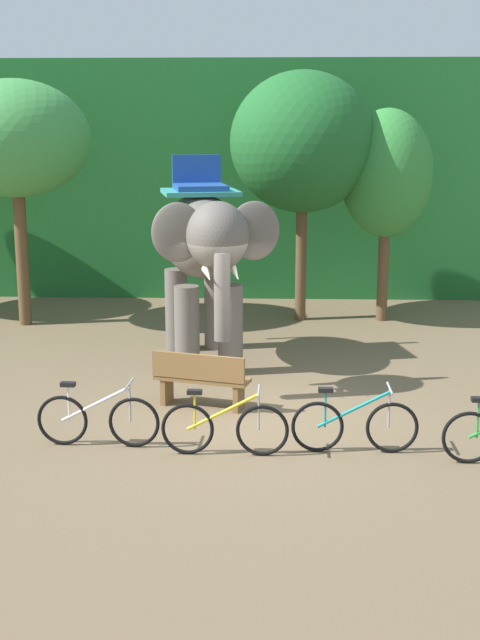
# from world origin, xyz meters

# --- Properties ---
(ground_plane) EXTENTS (80.00, 80.00, 0.00)m
(ground_plane) POSITION_xyz_m (0.00, 0.00, 0.00)
(ground_plane) COLOR brown
(foliage_hedge) EXTENTS (36.00, 6.00, 5.89)m
(foliage_hedge) POSITION_xyz_m (0.00, 12.16, 2.94)
(foliage_hedge) COLOR #1E6028
(foliage_hedge) RESTS_ON ground
(tree_far_left) EXTENTS (3.18, 3.18, 5.27)m
(tree_far_left) POSITION_xyz_m (-5.25, 6.11, 4.01)
(tree_far_left) COLOR brown
(tree_far_left) RESTS_ON ground
(tree_left) EXTENTS (3.17, 3.17, 5.47)m
(tree_left) POSITION_xyz_m (0.84, 6.81, 3.94)
(tree_left) COLOR brown
(tree_left) RESTS_ON ground
(tree_center_right) EXTENTS (2.00, 2.00, 4.68)m
(tree_center_right) POSITION_xyz_m (2.68, 6.82, 3.26)
(tree_center_right) COLOR brown
(tree_center_right) RESTS_ON ground
(elephant) EXTENTS (2.41, 4.25, 3.78)m
(elephant) POSITION_xyz_m (-1.02, 2.92, 2.20)
(elephant) COLOR #665E56
(elephant) RESTS_ON ground
(bike_white) EXTENTS (1.71, 0.52, 0.92)m
(bike_white) POSITION_xyz_m (-2.17, -1.18, 0.39)
(bike_white) COLOR black
(bike_white) RESTS_ON ground
(bike_yellow) EXTENTS (1.71, 0.52, 0.92)m
(bike_yellow) POSITION_xyz_m (-0.42, -1.45, 0.39)
(bike_yellow) COLOR black
(bike_yellow) RESTS_ON ground
(bike_teal) EXTENTS (1.71, 0.52, 0.92)m
(bike_teal) POSITION_xyz_m (1.32, -1.28, 0.39)
(bike_teal) COLOR black
(bike_teal) RESTS_ON ground
(wooden_bench) EXTENTS (1.55, 0.80, 0.89)m
(wooden_bench) POSITION_xyz_m (-0.90, 0.51, 0.48)
(wooden_bench) COLOR brown
(wooden_bench) RESTS_ON ground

